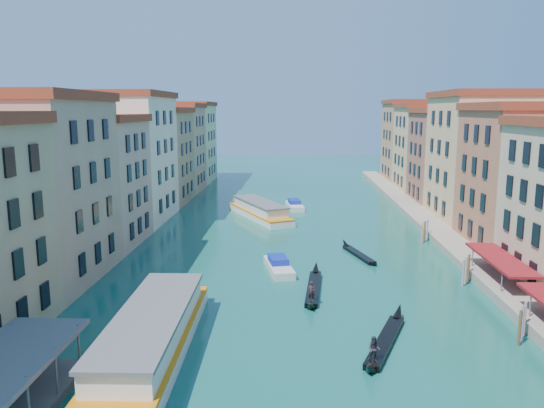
% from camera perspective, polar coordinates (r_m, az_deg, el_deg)
% --- Properties ---
extents(left_bank_palazzos, '(12.80, 128.40, 21.00)m').
position_cam_1_polar(left_bank_palazzos, '(83.96, -16.37, 3.98)').
color(left_bank_palazzos, '#CBBA8B').
rests_on(left_bank_palazzos, ground).
extents(right_bank_palazzos, '(12.80, 128.40, 21.00)m').
position_cam_1_polar(right_bank_palazzos, '(84.95, 22.44, 3.72)').
color(right_bank_palazzos, '#964A37').
rests_on(right_bank_palazzos, ground).
extents(quay, '(4.00, 140.00, 1.00)m').
position_cam_1_polar(quay, '(84.00, 16.88, -2.41)').
color(quay, gray).
rests_on(quay, ground).
extents(mooring_poles_right, '(1.44, 54.24, 3.20)m').
position_cam_1_polar(mooring_poles_right, '(49.77, 24.05, -10.52)').
color(mooring_poles_right, brown).
rests_on(mooring_poles_right, ground).
extents(vaporetto_near, '(5.60, 22.63, 3.35)m').
position_cam_1_polar(vaporetto_near, '(41.76, -12.78, -13.55)').
color(vaporetto_near, white).
rests_on(vaporetto_near, ground).
extents(vaporetto_far, '(12.18, 18.94, 2.82)m').
position_cam_1_polar(vaporetto_far, '(89.91, -1.32, -0.66)').
color(vaporetto_far, white).
rests_on(vaporetto_far, ground).
extents(gondola_fore, '(2.08, 13.15, 2.62)m').
position_cam_1_polar(gondola_fore, '(54.42, 4.49, -8.85)').
color(gondola_fore, black).
rests_on(gondola_fore, ground).
extents(gondola_right, '(5.57, 12.36, 2.57)m').
position_cam_1_polar(gondola_right, '(43.37, 12.04, -14.07)').
color(gondola_right, black).
rests_on(gondola_right, ground).
extents(gondola_far, '(3.93, 10.53, 1.53)m').
position_cam_1_polar(gondola_far, '(67.62, 9.24, -5.26)').
color(gondola_far, black).
rests_on(gondola_far, ground).
extents(motorboat_mid, '(3.91, 7.86, 1.56)m').
position_cam_1_polar(motorboat_mid, '(60.67, 0.72, -6.64)').
color(motorboat_mid, silver).
rests_on(motorboat_mid, ground).
extents(motorboat_far, '(3.65, 8.05, 1.61)m').
position_cam_1_polar(motorboat_far, '(98.42, 2.44, -0.11)').
color(motorboat_far, silver).
rests_on(motorboat_far, ground).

